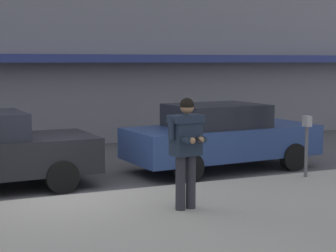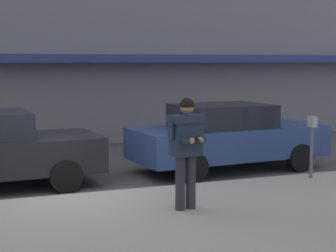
{
  "view_description": "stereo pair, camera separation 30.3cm",
  "coord_description": "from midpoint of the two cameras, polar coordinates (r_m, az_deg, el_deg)",
  "views": [
    {
      "loc": [
        -2.25,
        -9.95,
        2.51
      ],
      "look_at": [
        1.27,
        -1.79,
        1.49
      ],
      "focal_mm": 60.0,
      "sensor_mm": 36.0,
      "label": 1
    },
    {
      "loc": [
        -1.97,
        -10.06,
        2.51
      ],
      "look_at": [
        1.27,
        -1.79,
        1.49
      ],
      "focal_mm": 60.0,
      "sensor_mm": 36.0,
      "label": 2
    }
  ],
  "objects": [
    {
      "name": "parking_meter",
      "position": [
        11.82,
        15.13,
        -1.16
      ],
      "size": [
        0.12,
        0.18,
        1.27
      ],
      "color": "#4C4C51",
      "rests_on": "sidewalk"
    },
    {
      "name": "ground_plane",
      "position": [
        10.53,
        -9.26,
        -7.32
      ],
      "size": [
        80.0,
        80.0,
        0.0
      ],
      "primitive_type": "plane",
      "color": "#3D3D42"
    },
    {
      "name": "man_texting_on_phone",
      "position": [
        8.94,
        2.83,
        -1.56
      ],
      "size": [
        0.64,
        0.62,
        1.81
      ],
      "color": "#23232B",
      "rests_on": "sidewalk"
    },
    {
      "name": "parked_sedan_far",
      "position": [
        13.03,
        6.67,
        -1.07
      ],
      "size": [
        4.63,
        2.2,
        1.54
      ],
      "color": "navy",
      "rests_on": "ground"
    },
    {
      "name": "sidewalk",
      "position": [
        8.18,
        2.06,
        -10.82
      ],
      "size": [
        32.0,
        5.3,
        0.14
      ],
      "primitive_type": "cube",
      "color": "gray",
      "rests_on": "ground"
    },
    {
      "name": "curb_paint_line",
      "position": [
        10.82,
        -4.1,
        -6.86
      ],
      "size": [
        28.0,
        0.12,
        0.01
      ],
      "primitive_type": "cube",
      "color": "silver",
      "rests_on": "ground"
    }
  ]
}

